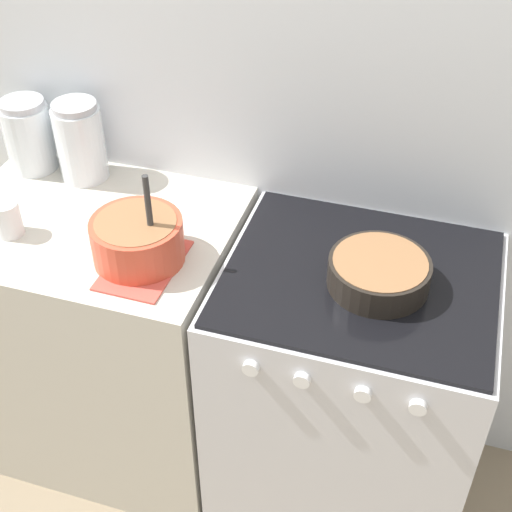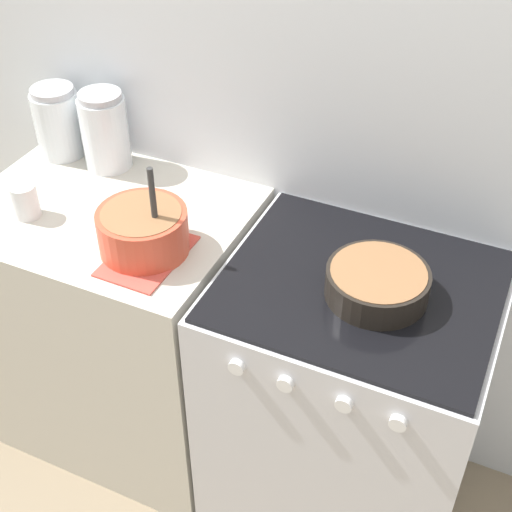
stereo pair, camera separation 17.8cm
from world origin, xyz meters
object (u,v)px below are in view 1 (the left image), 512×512
(stove, at_px, (347,393))
(baking_pan, at_px, (379,272))
(mixing_bowl, at_px, (137,238))
(storage_jar_left, at_px, (29,140))
(tin_can, at_px, (8,219))
(storage_jar_middle, at_px, (81,146))

(stove, bearing_deg, baking_pan, -27.55)
(baking_pan, bearing_deg, mixing_bowl, -172.46)
(storage_jar_left, relative_size, tin_can, 2.26)
(baking_pan, height_order, storage_jar_middle, storage_jar_middle)
(baking_pan, xyz_separation_m, storage_jar_left, (-1.11, 0.24, 0.05))
(stove, bearing_deg, storage_jar_middle, 166.50)
(mixing_bowl, xyz_separation_m, baking_pan, (0.61, 0.08, -0.03))
(storage_jar_middle, bearing_deg, mixing_bowl, -44.43)
(stove, xyz_separation_m, tin_can, (-0.94, -0.11, 0.51))
(stove, relative_size, storage_jar_left, 4.10)
(storage_jar_middle, height_order, tin_can, storage_jar_middle)
(mixing_bowl, distance_m, storage_jar_middle, 0.45)
(tin_can, bearing_deg, mixing_bowl, 0.84)
(tin_can, bearing_deg, stove, 6.63)
(mixing_bowl, distance_m, baking_pan, 0.61)
(baking_pan, bearing_deg, storage_jar_middle, 165.76)
(baking_pan, xyz_separation_m, storage_jar_middle, (-0.93, 0.24, 0.06))
(mixing_bowl, height_order, baking_pan, mixing_bowl)
(stove, bearing_deg, storage_jar_left, 168.65)
(storage_jar_left, height_order, tin_can, storage_jar_left)
(storage_jar_middle, relative_size, tin_can, 2.45)
(storage_jar_left, distance_m, tin_can, 0.35)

